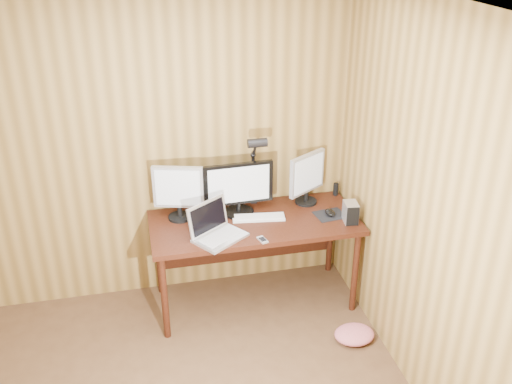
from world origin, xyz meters
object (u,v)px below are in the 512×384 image
object	(u,v)px
desk	(253,230)
monitor_left	(178,191)
mouse	(330,212)
phone	(263,240)
monitor_center	(238,188)
laptop	(215,229)
desk_lamp	(255,161)
speaker	(336,189)
hard_drive	(351,212)
keyboard	(259,217)
monitor_right	(307,177)

from	to	relation	value
desk	monitor_left	world-z (taller)	monitor_left
mouse	phone	distance (m)	0.66
monitor_center	laptop	world-z (taller)	monitor_center
desk_lamp	monitor_center	bearing A→B (deg)	-171.19
laptop	mouse	world-z (taller)	laptop
laptop	monitor_left	bearing A→B (deg)	88.34
monitor_left	phone	xyz separation A→B (m)	(0.55, -0.47, -0.23)
desk_lamp	desk	bearing A→B (deg)	-130.14
mouse	speaker	world-z (taller)	speaker
laptop	phone	xyz separation A→B (m)	(0.32, -0.13, -0.06)
laptop	phone	world-z (taller)	laptop
laptop	mouse	bearing A→B (deg)	-27.65
hard_drive	phone	xyz separation A→B (m)	(-0.72, -0.13, -0.07)
monitor_left	keyboard	world-z (taller)	monitor_left
monitor_center	hard_drive	distance (m)	0.88
monitor_center	monitor_right	bearing A→B (deg)	3.66
phone	speaker	bearing A→B (deg)	22.07
phone	desk	bearing A→B (deg)	73.54
laptop	speaker	distance (m)	1.18
laptop	monitor_center	bearing A→B (deg)	17.42
monitor_left	phone	distance (m)	0.75
keyboard	phone	world-z (taller)	keyboard
monitor_center	keyboard	size ratio (longest dim) A/B	1.31
monitor_right	desk_lamp	size ratio (longest dim) A/B	0.66
laptop	speaker	bearing A→B (deg)	-12.94
speaker	monitor_left	bearing A→B (deg)	-174.99
desk	hard_drive	xyz separation A→B (m)	(0.71, -0.25, 0.20)
hard_drive	monitor_center	bearing A→B (deg)	165.39
hard_drive	monitor_left	bearing A→B (deg)	171.95
keyboard	hard_drive	xyz separation A→B (m)	(0.67, -0.20, 0.07)
monitor_right	mouse	bearing A→B (deg)	-96.24
monitor_left	phone	size ratio (longest dim) A/B	4.04
phone	monitor_left	bearing A→B (deg)	124.36
desk	monitor_center	distance (m)	0.36
monitor_left	keyboard	xyz separation A→B (m)	(0.59, -0.14, -0.22)
phone	speaker	size ratio (longest dim) A/B	1.01
mouse	desk_lamp	distance (m)	0.71
hard_drive	keyboard	bearing A→B (deg)	170.39
monitor_center	laptop	distance (m)	0.42
desk	desk_lamp	distance (m)	0.55
mouse	hard_drive	world-z (taller)	hard_drive
phone	desk_lamp	world-z (taller)	desk_lamp
mouse	phone	xyz separation A→B (m)	(-0.60, -0.26, -0.02)
keyboard	monitor_center	bearing A→B (deg)	145.99
desk	monitor_right	size ratio (longest dim) A/B	3.76
desk_lamp	laptop	bearing A→B (deg)	-154.33
monitor_left	monitor_right	bearing A→B (deg)	18.02
monitor_center	phone	xyz separation A→B (m)	(0.09, -0.45, -0.21)
phone	laptop	bearing A→B (deg)	142.52
laptop	hard_drive	distance (m)	1.04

